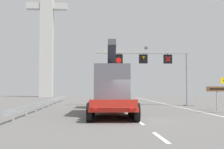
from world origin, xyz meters
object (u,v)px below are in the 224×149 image
(overhead_lane_gantry, at_px, (156,61))
(bridge_pylon_distant, at_px, (47,22))
(heavy_haul_truck_red, at_px, (111,88))
(tourist_info_sign_brown, at_px, (217,92))

(overhead_lane_gantry, bearing_deg, bridge_pylon_distant, 117.45)
(heavy_haul_truck_red, bearing_deg, overhead_lane_gantry, 53.97)
(overhead_lane_gantry, height_order, heavy_haul_truck_red, overhead_lane_gantry)
(overhead_lane_gantry, relative_size, heavy_haul_truck_red, 0.76)
(heavy_haul_truck_red, xyz_separation_m, bridge_pylon_distant, (-11.97, 40.96, 14.79))
(heavy_haul_truck_red, xyz_separation_m, tourist_info_sign_brown, (9.21, 0.38, -0.36))
(overhead_lane_gantry, bearing_deg, heavy_haul_truck_red, -126.03)
(overhead_lane_gantry, relative_size, tourist_info_sign_brown, 5.13)
(tourist_info_sign_brown, xyz_separation_m, bridge_pylon_distant, (-21.17, 40.57, 15.15))
(overhead_lane_gantry, height_order, bridge_pylon_distant, bridge_pylon_distant)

